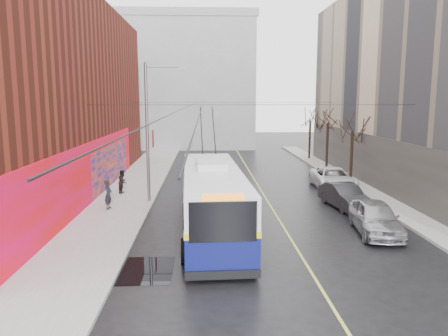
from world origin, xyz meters
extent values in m
plane|color=black|center=(0.00, 0.00, 0.00)|extent=(140.00, 140.00, 0.00)
cube|color=gray|center=(-8.00, 12.00, 0.07)|extent=(4.00, 60.00, 0.15)
cube|color=gray|center=(9.00, 12.00, 0.07)|extent=(2.00, 60.00, 0.15)
cube|color=#BFB74C|center=(1.50, 14.00, 0.00)|extent=(0.12, 50.00, 0.01)
cube|color=maroon|center=(-16.00, 14.00, 7.00)|extent=(12.00, 36.00, 14.00)
cube|color=#F50F05|center=(-9.96, 10.00, 2.00)|extent=(0.08, 28.00, 4.00)
cube|color=#041E8C|center=(-9.92, 16.00, 1.60)|extent=(0.06, 12.00, 3.20)
cube|color=#4C4742|center=(9.97, 14.00, 2.00)|extent=(0.06, 36.00, 4.00)
cube|color=gray|center=(-6.00, 45.00, 9.00)|extent=(20.00, 12.00, 18.00)
cube|color=gray|center=(-6.00, 39.10, 17.50)|extent=(20.50, 0.40, 1.00)
cylinder|color=slate|center=(-6.30, 10.00, 4.50)|extent=(0.20, 0.20, 9.00)
cube|color=maroon|center=(-5.95, 10.00, 4.20)|extent=(0.04, 0.60, 1.10)
cylinder|color=slate|center=(-5.10, 10.00, 8.70)|extent=(2.40, 0.10, 0.10)
cube|color=slate|center=(-4.00, 10.00, 8.60)|extent=(0.50, 0.22, 0.12)
cylinder|color=black|center=(-3.80, 15.00, 6.20)|extent=(0.02, 60.00, 0.02)
cylinder|color=black|center=(-2.80, 15.00, 6.20)|extent=(0.02, 60.00, 0.02)
cylinder|color=black|center=(0.00, 6.00, 6.40)|extent=(18.00, 0.02, 0.02)
cylinder|color=black|center=(0.00, 22.00, 6.40)|extent=(18.00, 0.02, 0.02)
cylinder|color=black|center=(9.00, 16.00, 2.10)|extent=(0.24, 0.24, 4.20)
cylinder|color=black|center=(9.00, 23.00, 2.24)|extent=(0.24, 0.24, 4.48)
cylinder|color=black|center=(9.00, 30.00, 2.18)|extent=(0.24, 0.24, 4.37)
cube|color=black|center=(-4.97, -1.35, 0.00)|extent=(2.07, 2.94, 0.01)
ellipsoid|color=slate|center=(-1.00, 9.63, 7.72)|extent=(0.44, 0.20, 0.12)
ellipsoid|color=slate|center=(-0.49, 10.25, 8.34)|extent=(0.44, 0.20, 0.12)
ellipsoid|color=slate|center=(-4.00, 10.87, 5.62)|extent=(0.44, 0.20, 0.12)
cube|color=#0B1056|center=(-2.27, 3.67, 1.02)|extent=(3.31, 12.96, 1.61)
cube|color=silver|center=(-2.27, 3.67, 2.52)|extent=(3.31, 12.96, 1.39)
cube|color=yellow|center=(-2.27, 3.67, 1.82)|extent=(3.36, 13.01, 0.24)
cube|color=black|center=(-2.00, -2.76, 2.36)|extent=(2.46, 0.14, 1.50)
cube|color=black|center=(-2.54, 10.10, 2.36)|extent=(2.46, 0.14, 1.29)
cube|color=black|center=(-3.68, 3.61, 2.41)|extent=(0.53, 11.78, 1.07)
cube|color=black|center=(-0.86, 3.73, 2.41)|extent=(0.53, 11.78, 1.07)
cube|color=silver|center=(-2.31, 4.74, 3.37)|extent=(1.63, 3.27, 0.32)
cube|color=black|center=(-2.00, -2.81, 0.37)|extent=(2.79, 0.24, 0.32)
cylinder|color=black|center=(-3.48, -0.67, 0.54)|extent=(0.37, 1.08, 1.07)
cylinder|color=black|center=(-0.70, -0.56, 0.54)|extent=(0.37, 1.08, 1.07)
cylinder|color=black|center=(-3.84, 7.89, 0.54)|extent=(0.37, 1.08, 1.07)
cylinder|color=black|center=(-1.06, 8.01, 0.54)|extent=(0.37, 1.08, 1.07)
cylinder|color=black|center=(-2.84, 8.47, 4.93)|extent=(0.22, 3.72, 2.63)
cylinder|color=black|center=(-2.09, 8.50, 4.93)|extent=(0.22, 3.72, 2.63)
imported|color=#A4A4A9|center=(5.90, 2.98, 0.83)|extent=(2.50, 5.08, 1.67)
imported|color=#27272A|center=(6.00, 8.22, 0.75)|extent=(2.25, 4.76, 1.51)
imported|color=white|center=(6.95, 13.90, 0.80)|extent=(2.86, 5.87, 1.61)
imported|color=#B2B2B7|center=(-2.55, 20.36, 0.80)|extent=(1.88, 4.67, 1.59)
imported|color=black|center=(-8.47, 8.02, 1.04)|extent=(0.48, 0.68, 1.77)
imported|color=black|center=(-8.42, 12.46, 0.97)|extent=(0.77, 0.90, 1.64)
camera|label=1|loc=(-2.62, -17.90, 6.74)|focal=35.00mm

